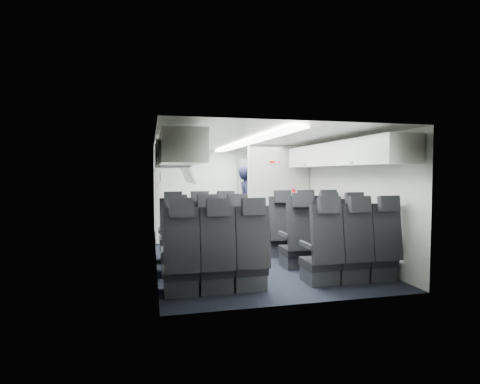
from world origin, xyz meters
name	(u,v)px	position (x,y,z in m)	size (l,w,h in m)	color
cabin_shell	(245,194)	(0.00, 0.00, 1.12)	(3.41, 6.01, 2.16)	black
seat_row_front	(252,236)	(0.00, -0.53, 0.40)	(3.33, 0.56, 1.24)	black
seat_row_mid	(267,245)	(0.00, -1.43, 0.40)	(3.33, 0.56, 1.24)	black
seat_row_rear	(287,257)	(0.00, -2.33, 0.40)	(3.33, 0.56, 1.24)	black
overhead_bin_left_rear	(180,149)	(-1.40, -2.00, 1.86)	(0.53, 1.80, 0.40)	white
overhead_bin_left_front_open	(170,162)	(-1.44, -0.25, 1.74)	(0.64, 1.70, 0.72)	#9E9E93
overhead_bin_right_rear	(367,152)	(1.40, -2.00, 1.86)	(0.53, 1.80, 0.40)	white
overhead_bin_right_front	(317,157)	(1.40, -0.25, 1.86)	(0.53, 1.70, 0.40)	white
bulkhead_partition	(279,194)	(0.98, 0.80, 1.08)	(1.40, 0.15, 2.13)	silver
galley_unit	(254,195)	(0.95, 2.72, 0.95)	(0.85, 0.52, 1.90)	#939399
boarding_door	(157,199)	(-1.64, 1.55, 0.95)	(0.12, 1.27, 1.86)	silver
flight_attendant	(247,203)	(0.40, 1.40, 0.84)	(0.61, 0.40, 1.68)	black
carry_on_bag	(171,159)	(-1.44, -0.51, 1.78)	(0.36, 0.25, 0.22)	black
papers	(255,192)	(0.59, 1.35, 1.11)	(0.20, 0.02, 0.14)	white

